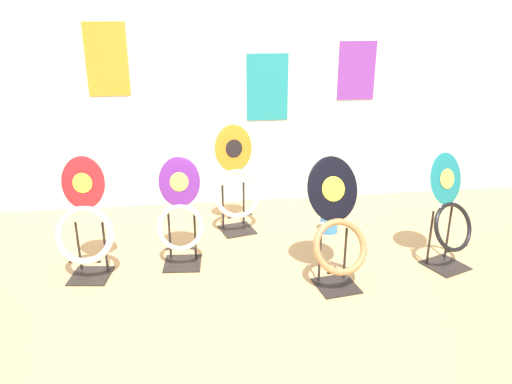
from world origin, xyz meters
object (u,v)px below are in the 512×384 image
object	(u,v)px
toilet_seat_display_orange_sun	(236,186)
paint_can	(329,222)
toilet_seat_display_purple_note	(180,214)
toilet_seat_display_teal_sax	(450,217)
toilet_seat_display_crimson_swirl	(85,225)
toilet_seat_display_jazz_black	(338,232)

from	to	relation	value
toilet_seat_display_orange_sun	paint_can	distance (m)	0.87
toilet_seat_display_purple_note	toilet_seat_display_teal_sax	world-z (taller)	toilet_seat_display_teal_sax
toilet_seat_display_orange_sun	toilet_seat_display_crimson_swirl	bearing A→B (deg)	-150.19
toilet_seat_display_purple_note	toilet_seat_display_teal_sax	xyz separation A→B (m)	(1.98, -0.31, -0.00)
paint_can	toilet_seat_display_purple_note	bearing A→B (deg)	-162.53
toilet_seat_display_jazz_black	paint_can	bearing A→B (deg)	77.11
toilet_seat_display_jazz_black	toilet_seat_display_orange_sun	world-z (taller)	toilet_seat_display_orange_sun
toilet_seat_display_purple_note	toilet_seat_display_orange_sun	xyz separation A→B (m)	(0.48, 0.54, 0.01)
toilet_seat_display_purple_note	toilet_seat_display_teal_sax	size ratio (longest dim) A/B	0.96
toilet_seat_display_purple_note	toilet_seat_display_orange_sun	bearing A→B (deg)	48.60
toilet_seat_display_jazz_black	paint_can	size ratio (longest dim) A/B	5.21
toilet_seat_display_jazz_black	toilet_seat_display_crimson_swirl	distance (m)	1.78
toilet_seat_display_purple_note	toilet_seat_display_crimson_swirl	distance (m)	0.68
paint_can	toilet_seat_display_teal_sax	bearing A→B (deg)	-45.23
toilet_seat_display_purple_note	paint_can	distance (m)	1.37
toilet_seat_display_teal_sax	paint_can	size ratio (longest dim) A/B	5.02
toilet_seat_display_crimson_swirl	toilet_seat_display_teal_sax	world-z (taller)	toilet_seat_display_crimson_swirl
toilet_seat_display_jazz_black	toilet_seat_display_purple_note	xyz separation A→B (m)	(-1.07, 0.47, -0.00)
toilet_seat_display_jazz_black	toilet_seat_display_purple_note	bearing A→B (deg)	156.24
toilet_seat_display_orange_sun	toilet_seat_display_teal_sax	xyz separation A→B (m)	(1.50, -0.85, -0.02)
toilet_seat_display_crimson_swirl	paint_can	xyz separation A→B (m)	(1.94, 0.52, -0.32)
toilet_seat_display_jazz_black	toilet_seat_display_crimson_swirl	world-z (taller)	toilet_seat_display_jazz_black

